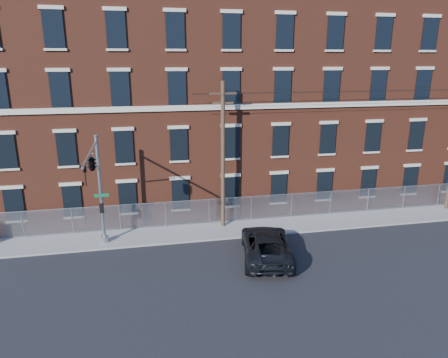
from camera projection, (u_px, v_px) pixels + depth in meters
ground at (208, 268)px, 23.41m from camera, size 140.00×140.00×0.00m
sidewalk at (357, 219)px, 30.37m from camera, size 65.00×3.00×0.12m
mill_building at (315, 98)px, 36.50m from camera, size 55.30×14.32×16.30m
chain_link_fence at (349, 201)px, 31.32m from camera, size 59.06×0.06×1.85m
traffic_signal_mast at (94, 172)px, 22.82m from camera, size 0.90×6.75×7.00m
utility_pole_near at (223, 154)px, 27.56m from camera, size 1.80×0.28×10.00m
pickup_truck at (266, 245)px, 24.41m from camera, size 3.85×6.40×1.66m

